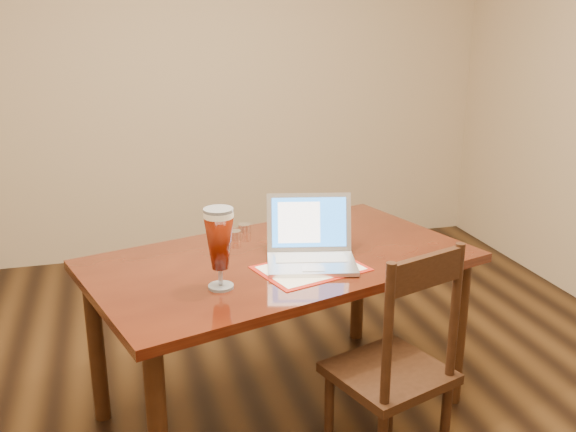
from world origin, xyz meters
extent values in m
cube|color=tan|center=(0.00, 2.50, 1.35)|extent=(4.50, 0.01, 2.70)
cube|color=#491709|center=(0.11, 0.32, 0.73)|extent=(1.79, 1.31, 0.04)
cylinder|color=black|center=(0.91, 0.17, 0.35)|extent=(0.07, 0.07, 0.71)
cylinder|color=black|center=(-0.68, 0.47, 0.35)|extent=(0.07, 0.07, 0.71)
cylinder|color=black|center=(0.70, 0.88, 0.35)|extent=(0.07, 0.07, 0.71)
cube|color=#9F1A0E|center=(0.19, 0.16, 0.75)|extent=(0.49, 0.41, 0.00)
cube|color=white|center=(0.19, 0.16, 0.75)|extent=(0.44, 0.36, 0.00)
cube|color=silver|center=(0.20, 0.18, 0.76)|extent=(0.41, 0.32, 0.02)
cube|color=#B0B0B5|center=(0.21, 0.23, 0.77)|extent=(0.31, 0.18, 0.00)
cube|color=silver|center=(0.19, 0.11, 0.77)|extent=(0.10, 0.08, 0.00)
cube|color=silver|center=(0.24, 0.33, 0.89)|extent=(0.37, 0.15, 0.24)
cube|color=blue|center=(0.24, 0.33, 0.89)|extent=(0.32, 0.13, 0.20)
cube|color=white|center=(0.19, 0.34, 0.89)|extent=(0.19, 0.09, 0.17)
cylinder|color=silver|center=(-0.19, 0.07, 0.75)|extent=(0.10, 0.10, 0.01)
cylinder|color=silver|center=(-0.19, 0.07, 0.79)|extent=(0.02, 0.02, 0.07)
cylinder|color=white|center=(-0.19, 0.07, 1.04)|extent=(0.11, 0.11, 0.02)
cylinder|color=silver|center=(-0.19, 0.07, 1.06)|extent=(0.11, 0.11, 0.01)
cylinder|color=silver|center=(-0.04, 0.60, 0.77)|extent=(0.06, 0.06, 0.04)
cylinder|color=silver|center=(0.03, 0.68, 0.77)|extent=(0.06, 0.06, 0.04)
cube|color=#321A0E|center=(0.41, -0.16, 0.42)|extent=(0.51, 0.50, 0.04)
cylinder|color=#321A0E|center=(0.62, -0.26, 0.20)|extent=(0.04, 0.04, 0.40)
cylinder|color=#321A0E|center=(0.20, -0.07, 0.20)|extent=(0.04, 0.04, 0.40)
cylinder|color=#321A0E|center=(0.52, 0.04, 0.20)|extent=(0.04, 0.04, 0.40)
cylinder|color=#321A0E|center=(0.30, -0.36, 0.70)|extent=(0.04, 0.04, 0.53)
cylinder|color=#321A0E|center=(0.62, -0.26, 0.70)|extent=(0.04, 0.04, 0.53)
cube|color=#321A0E|center=(0.46, -0.31, 0.89)|extent=(0.32, 0.13, 0.12)
camera|label=1|loc=(-0.55, -2.15, 1.74)|focal=40.00mm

